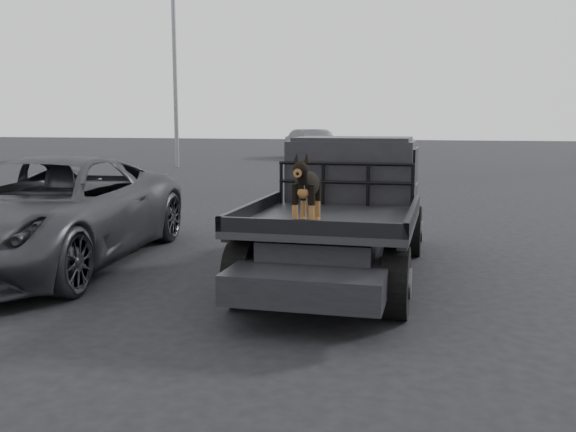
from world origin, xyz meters
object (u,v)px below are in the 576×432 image
(flatbed_ute, at_px, (342,242))
(dog, at_px, (307,190))
(parked_suv, at_px, (45,212))
(distant_car_a, at_px, (314,144))

(flatbed_ute, relative_size, dog, 7.30)
(parked_suv, bearing_deg, distant_car_a, 87.16)
(parked_suv, bearing_deg, flatbed_ute, -0.96)
(flatbed_ute, distance_m, parked_suv, 4.20)
(dog, relative_size, distant_car_a, 0.16)
(flatbed_ute, bearing_deg, distant_car_a, 102.29)
(parked_suv, bearing_deg, dog, -20.85)
(flatbed_ute, xyz_separation_m, dog, (-0.17, -1.43, 0.83))
(dog, bearing_deg, distant_car_a, 101.30)
(dog, height_order, parked_suv, dog)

